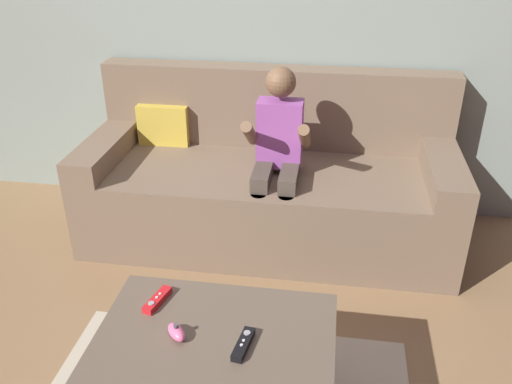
{
  "coord_description": "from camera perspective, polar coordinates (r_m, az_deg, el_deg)",
  "views": [
    {
      "loc": [
        0.5,
        -1.33,
        1.67
      ],
      "look_at": [
        0.2,
        0.64,
        0.62
      ],
      "focal_mm": 38.06,
      "sensor_mm": 36.0,
      "label": 1
    }
  ],
  "objects": [
    {
      "name": "nunchuk_pink",
      "position": [
        1.81,
        -8.36,
        -14.35
      ],
      "size": [
        0.09,
        0.1,
        0.05
      ],
      "color": "pink",
      "rests_on": "coffee_table"
    },
    {
      "name": "couch",
      "position": [
        3.01,
        1.29,
        0.86
      ],
      "size": [
        1.97,
        0.8,
        0.89
      ],
      "color": "#75604C",
      "rests_on": "ground"
    },
    {
      "name": "game_remote_red_far_corner",
      "position": [
        1.96,
        -10.32,
        -11.08
      ],
      "size": [
        0.07,
        0.14,
        0.03
      ],
      "color": "red",
      "rests_on": "coffee_table"
    },
    {
      "name": "person_seated_on_couch",
      "position": [
        2.72,
        2.27,
        3.97
      ],
      "size": [
        0.32,
        0.4,
        0.99
      ],
      "color": "#4C4238",
      "rests_on": "ground"
    },
    {
      "name": "game_remote_black_near_edge",
      "position": [
        1.77,
        -1.34,
        -15.7
      ],
      "size": [
        0.06,
        0.14,
        0.03
      ],
      "color": "black",
      "rests_on": "coffee_table"
    },
    {
      "name": "coffee_table",
      "position": [
        1.86,
        -4.39,
        -16.94
      ],
      "size": [
        0.77,
        0.58,
        0.44
      ],
      "color": "brown",
      "rests_on": "ground"
    }
  ]
}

